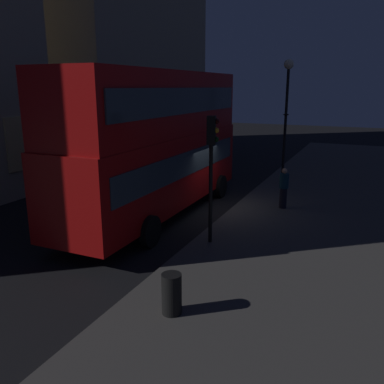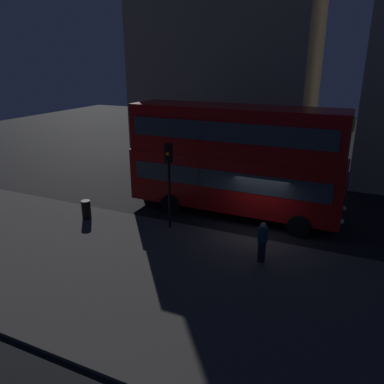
% 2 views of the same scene
% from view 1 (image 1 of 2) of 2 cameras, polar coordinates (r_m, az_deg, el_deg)
% --- Properties ---
extents(ground_plane, '(80.00, 80.00, 0.00)m').
position_cam_1_polar(ground_plane, '(16.96, 2.91, -2.35)').
color(ground_plane, black).
extents(sidewalk_slab, '(44.00, 9.09, 0.12)m').
position_cam_1_polar(sidewalk_slab, '(15.91, 21.27, -4.30)').
color(sidewalk_slab, '#423F3D').
rests_on(sidewalk_slab, ground).
extents(building_plain_facade, '(15.25, 7.55, 17.77)m').
position_cam_1_polar(building_plain_facade, '(31.79, -10.33, 21.57)').
color(building_plain_facade, tan).
rests_on(building_plain_facade, ground).
extents(double_decker_bus, '(10.73, 2.92, 5.51)m').
position_cam_1_polar(double_decker_bus, '(15.42, -5.08, 7.56)').
color(double_decker_bus, '#9E0C0C').
rests_on(double_decker_bus, ground).
extents(traffic_light_near_kerb, '(0.37, 0.39, 4.00)m').
position_cam_1_polar(traffic_light_near_kerb, '(12.32, 2.79, 5.48)').
color(traffic_light_near_kerb, black).
rests_on(traffic_light_near_kerb, sidewalk_slab).
extents(traffic_light_far_side, '(0.35, 0.38, 3.66)m').
position_cam_1_polar(traffic_light_far_side, '(24.54, -0.77, 9.27)').
color(traffic_light_far_side, black).
rests_on(traffic_light_far_side, ground).
extents(street_lamp, '(0.49, 0.49, 6.16)m').
position_cam_1_polar(street_lamp, '(21.34, 13.30, 13.17)').
color(street_lamp, black).
rests_on(street_lamp, sidewalk_slab).
extents(pedestrian, '(0.38, 0.38, 1.66)m').
position_cam_1_polar(pedestrian, '(16.83, 12.84, 0.58)').
color(pedestrian, black).
rests_on(pedestrian, sidewalk_slab).
extents(litter_bin, '(0.45, 0.45, 0.93)m').
position_cam_1_polar(litter_bin, '(9.08, -2.90, -14.18)').
color(litter_bin, black).
rests_on(litter_bin, sidewalk_slab).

